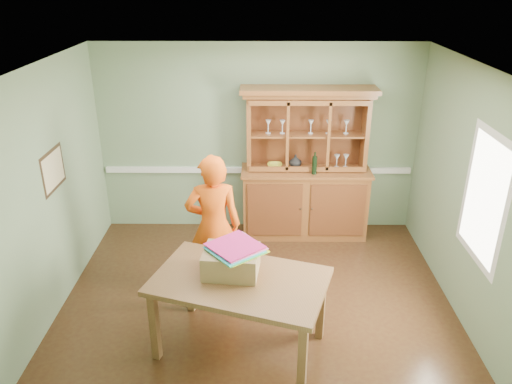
{
  "coord_description": "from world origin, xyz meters",
  "views": [
    {
      "loc": [
        0.03,
        -4.76,
        3.54
      ],
      "look_at": [
        -0.01,
        0.4,
        1.25
      ],
      "focal_mm": 35.0,
      "sensor_mm": 36.0,
      "label": 1
    }
  ],
  "objects_px": {
    "china_hutch": "(305,185)",
    "person": "(214,227)",
    "cardboard_box": "(231,262)",
    "dining_table": "(240,287)"
  },
  "relations": [
    {
      "from": "china_hutch",
      "to": "cardboard_box",
      "type": "distance_m",
      "value": 2.53
    },
    {
      "from": "dining_table",
      "to": "person",
      "type": "relative_size",
      "value": 1.08
    },
    {
      "from": "dining_table",
      "to": "person",
      "type": "bearing_deg",
      "value": 126.73
    },
    {
      "from": "person",
      "to": "china_hutch",
      "type": "bearing_deg",
      "value": -135.12
    },
    {
      "from": "china_hutch",
      "to": "dining_table",
      "type": "bearing_deg",
      "value": -108.64
    },
    {
      "from": "cardboard_box",
      "to": "china_hutch",
      "type": "bearing_deg",
      "value": 68.71
    },
    {
      "from": "cardboard_box",
      "to": "person",
      "type": "distance_m",
      "value": 0.91
    },
    {
      "from": "china_hutch",
      "to": "cardboard_box",
      "type": "bearing_deg",
      "value": -111.29
    },
    {
      "from": "dining_table",
      "to": "cardboard_box",
      "type": "bearing_deg",
      "value": 144.6
    },
    {
      "from": "china_hutch",
      "to": "person",
      "type": "relative_size",
      "value": 1.23
    }
  ]
}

